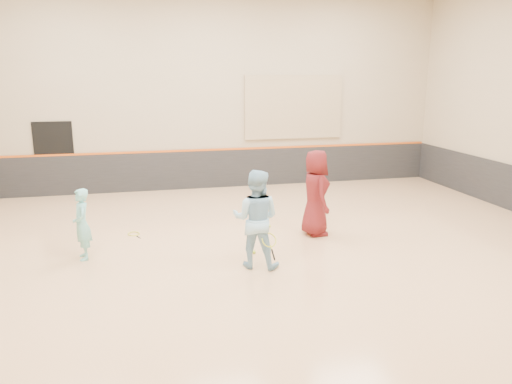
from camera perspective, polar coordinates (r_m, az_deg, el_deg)
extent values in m
cube|color=tan|center=(10.33, -0.93, -7.34)|extent=(15.00, 12.00, 0.20)
cube|color=tan|center=(15.59, -5.77, 11.32)|extent=(15.00, 0.02, 6.00)
cube|color=tan|center=(4.03, 17.46, 4.64)|extent=(15.00, 0.02, 6.00)
cube|color=#232326|center=(15.82, -5.54, 2.60)|extent=(14.90, 0.04, 1.20)
cube|color=#D85914|center=(15.71, -5.59, 4.82)|extent=(14.90, 0.03, 0.06)
cube|color=tan|center=(16.17, 4.33, 9.65)|extent=(3.20, 0.08, 2.00)
cube|color=black|center=(15.81, -22.00, 3.51)|extent=(1.10, 0.05, 2.20)
imported|color=#7DD8D8|center=(10.27, -19.27, -3.51)|extent=(0.43, 0.57, 1.41)
imported|color=#97CCEA|center=(9.27, -0.02, -3.10)|extent=(1.12, 1.02, 1.86)
imported|color=maroon|center=(11.19, 6.81, -0.10)|extent=(0.62, 0.95, 1.92)
sphere|color=#C1DE33|center=(10.17, -0.22, -6.88)|extent=(0.07, 0.07, 0.07)
sphere|color=yellow|center=(11.10, 7.78, 0.73)|extent=(0.07, 0.07, 0.07)
sphere|color=#D1EA36|center=(11.84, 1.53, -3.90)|extent=(0.07, 0.07, 0.07)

